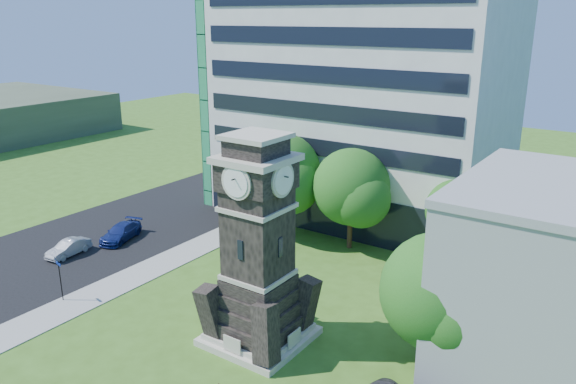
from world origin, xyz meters
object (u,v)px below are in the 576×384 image
Objects in this scene: clock_tower at (258,256)px; street_sign at (60,276)px; car_street_mid at (69,248)px; car_street_north at (121,232)px.

clock_tower is 4.31× the size of street_sign.
car_street_mid is 1.30× the size of street_sign.
street_sign reaches higher than car_street_north.
car_street_north is (0.82, 4.47, 0.05)m from car_street_mid.
street_sign is at bearing -164.70° from clock_tower.
car_street_north is 10.76m from street_sign.
clock_tower reaches higher than street_sign.
clock_tower is 2.69× the size of car_street_north.
car_street_north is (-18.96, 5.54, -4.62)m from clock_tower.
street_sign reaches higher than car_street_mid.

